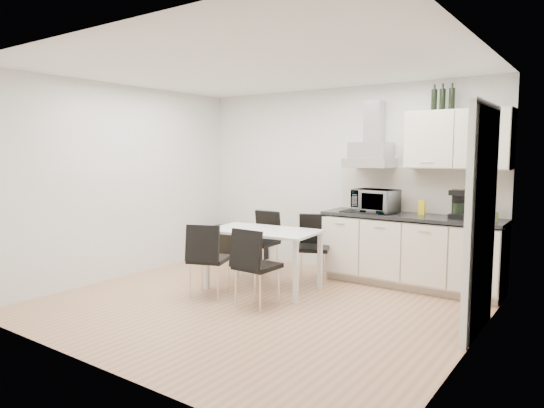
# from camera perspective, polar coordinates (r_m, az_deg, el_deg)

# --- Properties ---
(ground) EXTENTS (4.50, 4.50, 0.00)m
(ground) POSITION_cam_1_polar(r_m,az_deg,el_deg) (5.55, -1.88, -11.73)
(ground) COLOR tan
(ground) RESTS_ON ground
(wall_back) EXTENTS (4.50, 0.10, 2.60)m
(wall_back) POSITION_cam_1_polar(r_m,az_deg,el_deg) (6.99, 8.00, 2.77)
(wall_back) COLOR white
(wall_back) RESTS_ON ground
(wall_front) EXTENTS (4.50, 0.10, 2.60)m
(wall_front) POSITION_cam_1_polar(r_m,az_deg,el_deg) (3.90, -19.93, -0.12)
(wall_front) COLOR white
(wall_front) RESTS_ON ground
(wall_left) EXTENTS (0.10, 4.00, 2.60)m
(wall_left) POSITION_cam_1_polar(r_m,az_deg,el_deg) (6.89, -17.06, 2.51)
(wall_left) COLOR white
(wall_left) RESTS_ON ground
(wall_right) EXTENTS (0.10, 4.00, 2.60)m
(wall_right) POSITION_cam_1_polar(r_m,az_deg,el_deg) (4.34, 22.54, 0.37)
(wall_right) COLOR white
(wall_right) RESTS_ON ground
(ceiling) EXTENTS (4.50, 4.50, 0.00)m
(ceiling) POSITION_cam_1_polar(r_m,az_deg,el_deg) (5.36, -1.98, 15.78)
(ceiling) COLOR white
(ceiling) RESTS_ON wall_back
(doorway) EXTENTS (0.08, 1.04, 2.10)m
(doorway) POSITION_cam_1_polar(r_m,az_deg,el_deg) (4.91, 23.38, -2.00)
(doorway) COLOR white
(doorway) RESTS_ON ground
(kitchenette) EXTENTS (2.22, 0.64, 2.52)m
(kitchenette) POSITION_cam_1_polar(r_m,az_deg,el_deg) (6.34, 16.44, -2.03)
(kitchenette) COLOR beige
(kitchenette) RESTS_ON ground
(dining_table) EXTENTS (1.41, 0.89, 0.75)m
(dining_table) POSITION_cam_1_polar(r_m,az_deg,el_deg) (5.99, -1.05, -3.85)
(dining_table) COLOR white
(dining_table) RESTS_ON ground
(chair_far_left) EXTENTS (0.45, 0.51, 0.88)m
(chair_far_left) POSITION_cam_1_polar(r_m,az_deg,el_deg) (6.74, -1.42, -4.67)
(chair_far_left) COLOR black
(chair_far_left) RESTS_ON ground
(chair_far_right) EXTENTS (0.61, 0.64, 0.88)m
(chair_far_right) POSITION_cam_1_polar(r_m,az_deg,el_deg) (6.39, 4.79, -5.28)
(chair_far_right) COLOR black
(chair_far_right) RESTS_ON ground
(chair_near_left) EXTENTS (0.59, 0.62, 0.88)m
(chair_near_left) POSITION_cam_1_polar(r_m,az_deg,el_deg) (5.78, -7.39, -6.54)
(chair_near_left) COLOR black
(chair_near_left) RESTS_ON ground
(chair_near_right) EXTENTS (0.45, 0.51, 0.88)m
(chair_near_right) POSITION_cam_1_polar(r_m,az_deg,el_deg) (5.38, -1.74, -7.42)
(chair_near_right) COLOR black
(chair_near_right) RESTS_ON ground
(guitar_amp) EXTENTS (0.30, 0.60, 0.49)m
(guitar_amp) POSITION_cam_1_polar(r_m,az_deg,el_deg) (8.03, -6.83, -4.39)
(guitar_amp) COLOR black
(guitar_amp) RESTS_ON ground
(floor_speaker) EXTENTS (0.24, 0.22, 0.34)m
(floor_speaker) POSITION_cam_1_polar(r_m,az_deg,el_deg) (7.77, -1.44, -5.25)
(floor_speaker) COLOR black
(floor_speaker) RESTS_ON ground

